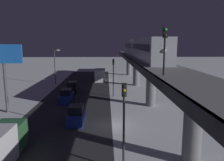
# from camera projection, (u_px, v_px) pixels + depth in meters

# --- Properties ---
(ground_plane) EXTENTS (240.00, 240.00, 0.00)m
(ground_plane) POSITION_uv_depth(u_px,v_px,m) (110.00, 125.00, 24.69)
(ground_plane) COLOR silver
(avenue_asphalt) EXTENTS (11.00, 94.08, 0.01)m
(avenue_asphalt) POSITION_uv_depth(u_px,v_px,m) (62.00, 126.00, 24.56)
(avenue_asphalt) COLOR #28282D
(avenue_asphalt) RESTS_ON ground_plane
(elevated_railway) EXTENTS (5.00, 94.08, 6.37)m
(elevated_railway) POSITION_uv_depth(u_px,v_px,m) (165.00, 76.00, 23.92)
(elevated_railway) COLOR slate
(elevated_railway) RESTS_ON ground_plane
(subway_train) EXTENTS (2.94, 36.87, 3.40)m
(subway_train) POSITION_uv_depth(u_px,v_px,m) (140.00, 48.00, 42.79)
(subway_train) COLOR #999EA8
(subway_train) RESTS_ON elevated_railway
(rail_signal) EXTENTS (0.36, 0.41, 4.00)m
(rail_signal) POSITION_uv_depth(u_px,v_px,m) (165.00, 43.00, 18.26)
(rail_signal) COLOR black
(rail_signal) RESTS_ON elevated_railway
(sedan_blue) EXTENTS (1.91, 4.45, 1.97)m
(sedan_blue) POSITION_uv_depth(u_px,v_px,m) (66.00, 96.00, 34.87)
(sedan_blue) COLOR navy
(sedan_blue) RESTS_ON ground_plane
(sedan_black) EXTENTS (1.80, 4.77, 1.97)m
(sedan_black) POSITION_uv_depth(u_px,v_px,m) (73.00, 88.00, 41.32)
(sedan_black) COLOR black
(sedan_black) RESTS_ON ground_plane
(sedan_blue_2) EXTENTS (1.80, 4.23, 1.97)m
(sedan_blue_2) POSITION_uv_depth(u_px,v_px,m) (76.00, 115.00, 25.63)
(sedan_blue_2) COLOR navy
(sedan_blue_2) RESTS_ON ground_plane
(box_truck) EXTENTS (2.40, 7.40, 2.80)m
(box_truck) POSITION_uv_depth(u_px,v_px,m) (100.00, 75.00, 54.42)
(box_truck) COLOR black
(box_truck) RESTS_ON ground_plane
(traffic_light_near) EXTENTS (0.32, 0.44, 6.40)m
(traffic_light_near) POSITION_uv_depth(u_px,v_px,m) (124.00, 115.00, 15.28)
(traffic_light_near) COLOR #2D2D2D
(traffic_light_near) RESTS_ON ground_plane
(traffic_light_mid) EXTENTS (0.32, 0.44, 6.40)m
(traffic_light_mid) POSITION_uv_depth(u_px,v_px,m) (113.00, 72.00, 37.35)
(traffic_light_mid) COLOR #2D2D2D
(traffic_light_mid) RESTS_ON ground_plane
(commercial_billboard) EXTENTS (4.80, 0.36, 8.90)m
(commercial_billboard) POSITION_uv_depth(u_px,v_px,m) (4.00, 61.00, 28.28)
(commercial_billboard) COLOR #4C4C51
(commercial_billboard) RESTS_ON ground_plane
(street_lamp_far) EXTENTS (1.35, 0.44, 7.65)m
(street_lamp_far) POSITION_uv_depth(u_px,v_px,m) (56.00, 63.00, 48.22)
(street_lamp_far) COLOR #38383D
(street_lamp_far) RESTS_ON ground_plane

